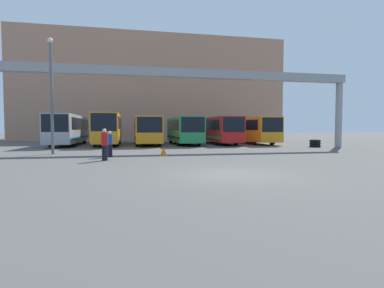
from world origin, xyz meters
The scene contains 14 objects.
ground_plane centered at (0.00, 0.00, 0.00)m, with size 200.00×200.00×0.00m, color #514F4C.
building_backdrop centered at (0.00, 40.28, 8.12)m, with size 41.55×12.00×16.24m.
overhead_gantry centered at (0.00, 13.66, 5.72)m, with size 31.30×0.80×6.74m.
bus_slot_0 centered at (-10.30, 23.13, 1.82)m, with size 2.47×12.41×3.15m.
bus_slot_1 centered at (-6.18, 22.40, 1.89)m, with size 2.51×10.95×3.28m.
bus_slot_2 centered at (-2.06, 22.03, 1.72)m, with size 2.61×10.20×2.98m.
bus_slot_3 centered at (2.06, 21.98, 1.73)m, with size 2.57×10.11×2.99m.
bus_slot_4 centered at (6.18, 22.38, 1.75)m, with size 2.51×10.90×3.03m.
bus_slot_5 centered at (10.30, 22.01, 1.74)m, with size 2.53×10.18×3.01m.
pedestrian_near_center centered at (-5.25, 6.23, 0.95)m, with size 0.37×0.37×1.79m.
pedestrian_far_center centered at (-5.10, 8.27, 0.87)m, with size 0.34×0.34×1.64m.
traffic_cone centered at (-1.70, 8.49, 0.30)m, with size 0.46×0.46×0.61m.
tire_stack centered at (13.51, 14.52, 0.36)m, with size 1.04×1.04×0.72m.
lamp_post centered at (-9.17, 11.30, 4.38)m, with size 0.36×0.36×8.03m.
Camera 1 is at (-3.82, -11.14, 1.81)m, focal length 28.00 mm.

